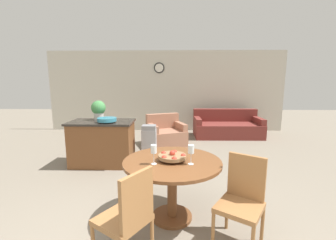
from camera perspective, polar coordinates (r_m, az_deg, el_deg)
name	(u,v)px	position (r m, az deg, el deg)	size (l,w,h in m)	color
wall_back	(165,91)	(7.74, -0.65, 7.33)	(8.00, 0.09, 2.70)	beige
dining_table	(172,174)	(2.77, 1.08, -13.52)	(1.17, 1.17, 0.74)	brown
dining_chair_near_left	(128,214)	(2.21, -10.08, -22.48)	(0.58, 0.58, 0.92)	#9E6B3D
dining_chair_near_right	(242,197)	(2.56, 18.31, -18.05)	(0.58, 0.58, 0.92)	#9E6B3D
fruit_bowl	(172,156)	(2.69, 1.07, -9.23)	(0.33, 0.33, 0.12)	olive
wine_glass_left	(154,150)	(2.55, -3.64, -7.58)	(0.07, 0.07, 0.23)	silver
wine_glass_right	(191,150)	(2.55, 5.87, -7.59)	(0.07, 0.07, 0.23)	silver
kitchen_island	(103,143)	(4.76, -16.28, -5.56)	(1.26, 0.73, 0.90)	brown
teal_bowl	(107,120)	(4.47, -15.26, 0.10)	(0.36, 0.36, 0.09)	teal
potted_plant	(98,109)	(4.80, -17.24, 2.62)	(0.29, 0.29, 0.40)	beige
trash_bin	(149,143)	(4.80, -4.81, -5.90)	(0.30, 0.25, 0.77)	#9E9EA3
couch	(227,127)	(7.18, 14.73, -1.79)	(2.02, 1.03, 0.81)	maroon
armchair	(166,134)	(6.04, -0.56, -3.65)	(1.15, 1.10, 0.80)	#A87056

